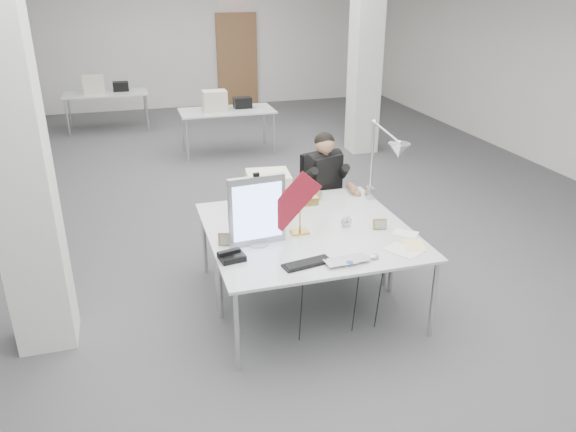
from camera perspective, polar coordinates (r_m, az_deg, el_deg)
The scene contains 23 objects.
room_shell at distance 6.85m, azimuth -3.43°, elevation 13.30°, with size 10.04×14.04×3.24m.
desk_main at distance 4.71m, azimuth 3.76°, elevation -3.65°, with size 1.80×0.90×0.03m, color silver.
desk_second at distance 5.49m, azimuth 0.57°, elevation 0.42°, with size 1.80×0.90×0.03m, color silver.
bg_desk_a at distance 9.82m, azimuth -6.24°, elevation 10.58°, with size 1.60×0.80×0.03m, color silver.
bg_desk_b at distance 11.84m, azimuth -18.04°, elevation 11.77°, with size 1.60×0.80×0.03m, color silver.
filing_cabinet at distance 13.44m, azimuth -25.28°, elevation 11.34°, with size 0.45×0.55×1.20m, color gray.
office_chair at distance 6.30m, azimuth 3.44°, elevation 1.44°, with size 0.53×0.53×1.07m, color black, non-canonical shape.
seated_person at distance 6.13m, azimuth 3.68°, elevation 4.44°, with size 0.53×0.67×1.00m, color black, non-canonical shape.
monitor at distance 4.70m, azimuth -3.17°, elevation 0.53°, with size 0.49×0.05×0.61m, color #A3A3A8.
pennant at distance 4.72m, azimuth 0.41°, elevation 1.45°, with size 0.52×0.01×0.22m, color maroon.
keyboard at distance 4.48m, azimuth 1.96°, elevation -4.84°, with size 0.40×0.13×0.02m, color black.
laptop at distance 4.48m, azimuth 6.31°, elevation -4.88°, with size 0.36×0.24×0.03m, color silver.
mouse at distance 4.61m, azimuth 8.68°, elevation -4.10°, with size 0.10×0.06×0.04m, color silver.
bankers_lamp at distance 4.95m, azimuth 1.23°, elevation -0.07°, with size 0.28×0.11×0.32m, color gold, non-canonical shape.
desk_phone at distance 4.57m, azimuth -5.75°, elevation -4.13°, with size 0.20×0.18×0.05m, color black.
picture_frame_left at distance 4.79m, azimuth -6.27°, elevation -2.37°, with size 0.14×0.01×0.11m, color olive.
picture_frame_right at distance 5.13m, azimuth 9.31°, elevation -0.83°, with size 0.13×0.01×0.10m, color olive.
desk_clock at distance 5.15m, azimuth 5.92°, elevation -0.54°, with size 0.10×0.10×0.03m, color #B0B0B5.
paper_stack_a at distance 4.79m, azimuth 11.62°, elevation -3.45°, with size 0.20×0.28×0.01m, color white.
paper_stack_b at distance 4.90m, azimuth 12.71°, elevation -2.91°, with size 0.17×0.24×0.01m, color #EFE48F.
paper_stack_c at distance 5.10m, azimuth 11.83°, elevation -1.74°, with size 0.21×0.15×0.01m, color white.
beige_monitor at distance 5.44m, azimuth -1.99°, elevation 2.48°, with size 0.40×0.38×0.38m, color beige.
architect_lamp at distance 5.49m, azimuth 9.62°, elevation 5.28°, with size 0.24×0.71×0.91m, color silver, non-canonical shape.
Camera 1 is at (-1.48, -6.44, 2.87)m, focal length 35.00 mm.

